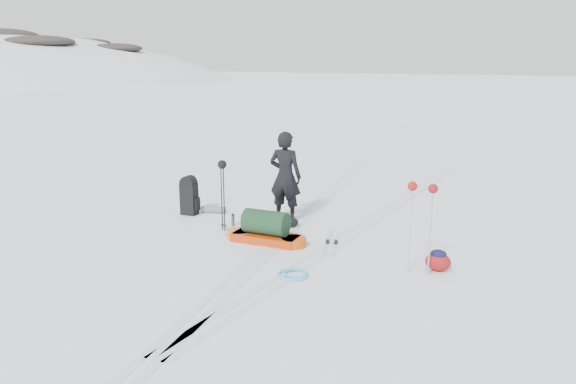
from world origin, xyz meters
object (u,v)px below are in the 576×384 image
skier (285,176)px  expedition_rucksack (192,197)px  pulk_sled (266,230)px  ski_poles_black (222,173)px

skier → expedition_rucksack: 2.25m
pulk_sled → expedition_rucksack: (-2.36, 1.15, 0.17)m
pulk_sled → ski_poles_black: (-1.13, 0.36, 0.97)m
skier → expedition_rucksack: (-2.14, -0.35, -0.57)m
skier → pulk_sled: skier is taller
expedition_rucksack → pulk_sled: bearing=-26.5°
skier → ski_poles_black: (-0.90, -1.15, 0.23)m
pulk_sled → ski_poles_black: 1.53m
expedition_rucksack → skier: bearing=8.9°
pulk_sled → expedition_rucksack: 2.64m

